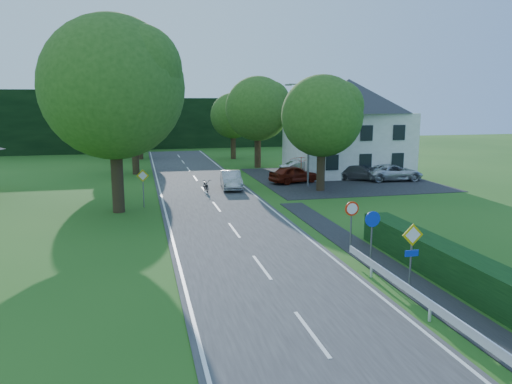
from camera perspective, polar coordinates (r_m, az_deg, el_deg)
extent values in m
cube|color=#323235|center=(28.01, -3.28, -3.40)|extent=(7.00, 80.00, 0.04)
cube|color=black|center=(43.66, 9.36, 1.49)|extent=(14.00, 16.00, 0.04)
cube|color=white|center=(27.65, -9.94, -3.67)|extent=(0.12, 80.00, 0.01)
cube|color=white|center=(28.72, 3.12, -2.99)|extent=(0.12, 80.00, 0.01)
cube|color=black|center=(73.95, -3.41, 7.95)|extent=(30.00, 5.00, 7.00)
cube|color=silver|center=(46.85, 10.33, 5.49)|extent=(10.00, 8.00, 5.60)
pyramid|color=#2A2B30|center=(46.69, 10.50, 10.76)|extent=(10.60, 8.40, 3.00)
cylinder|color=slate|center=(39.07, 6.05, 6.41)|extent=(0.16, 0.16, 8.00)
cylinder|color=slate|center=(38.74, 5.01, 12.17)|extent=(1.70, 0.10, 0.10)
cube|color=slate|center=(38.46, 3.71, 12.12)|extent=(0.50, 0.18, 0.12)
cylinder|color=slate|center=(18.15, 17.25, -7.72)|extent=(0.07, 0.07, 2.40)
cube|color=#DCBF0B|center=(17.85, 17.48, -4.70)|extent=(0.78, 0.04, 0.78)
cube|color=white|center=(17.85, 17.48, -4.70)|extent=(0.57, 0.05, 0.57)
cube|color=#0D35CB|center=(18.03, 17.36, -6.69)|extent=(0.50, 0.04, 0.22)
cylinder|color=slate|center=(20.70, 13.04, -5.57)|extent=(0.07, 0.07, 2.20)
cylinder|color=#0D35CB|center=(20.44, 13.19, -3.03)|extent=(0.64, 0.04, 0.64)
cylinder|color=slate|center=(22.44, 10.79, -4.23)|extent=(0.07, 0.07, 2.20)
cylinder|color=red|center=(22.20, 10.90, -1.87)|extent=(0.64, 0.04, 0.64)
cylinder|color=white|center=(22.18, 10.93, -1.89)|extent=(0.48, 0.04, 0.48)
cylinder|color=slate|center=(32.28, -12.75, 0.18)|extent=(0.07, 0.07, 2.20)
cube|color=#DCBF0B|center=(32.10, -12.82, 1.84)|extent=(0.78, 0.04, 0.78)
cube|color=white|center=(32.10, -12.82, 1.84)|extent=(0.57, 0.05, 0.57)
imported|color=#A9AAAE|center=(38.11, -2.86, 1.39)|extent=(1.79, 4.23, 1.36)
imported|color=black|center=(37.01, -5.73, 0.76)|extent=(0.70, 1.83, 0.95)
imported|color=#62170A|center=(40.99, 4.31, 2.05)|extent=(4.46, 2.83, 1.41)
imported|color=#B1B0B5|center=(43.46, 5.85, 2.59)|extent=(4.78, 1.93, 1.54)
imported|color=#4A4C4F|center=(43.27, 11.77, 2.20)|extent=(4.63, 3.70, 1.26)
imported|color=silver|center=(43.61, 15.44, 2.17)|extent=(5.03, 2.59, 1.36)
imported|color=red|center=(42.40, 5.23, 2.75)|extent=(2.82, 2.85, 2.04)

